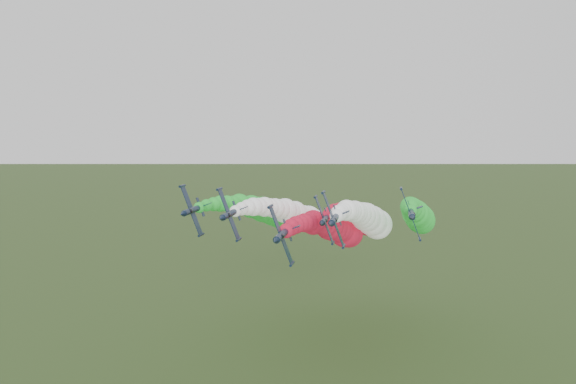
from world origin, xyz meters
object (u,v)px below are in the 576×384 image
jet_outer_right (417,215)px  jet_trail (357,219)px  jet_lead (335,229)px  jet_inner_right (368,219)px  jet_inner_left (296,215)px  jet_outer_left (269,212)px

jet_outer_right → jet_trail: jet_outer_right is taller
jet_lead → jet_trail: size_ratio=1.00×
jet_inner_right → jet_trail: size_ratio=1.01×
jet_inner_left → jet_outer_left: jet_outer_left is taller
jet_outer_left → jet_trail: (24.87, 9.71, -2.70)m
jet_lead → jet_outer_right: 28.13m
jet_lead → jet_inner_right: jet_inner_right is taller
jet_outer_right → jet_trail: size_ratio=1.00×
jet_inner_right → jet_outer_left: size_ratio=1.01×
jet_inner_left → jet_outer_right: size_ratio=1.00×
jet_outer_right → jet_trail: (-17.37, 4.47, -2.25)m
jet_inner_left → jet_outer_right: 34.80m
jet_lead → jet_inner_left: jet_inner_left is taller
jet_inner_right → jet_outer_left: 28.87m
jet_inner_right → jet_lead: bearing=-132.9°
jet_lead → jet_inner_right: bearing=47.1°
jet_outer_left → jet_lead: bearing=-31.5°
jet_inner_right → jet_outer_left: (-28.59, 3.96, 0.48)m
jet_inner_left → jet_outer_left: 8.66m
jet_inner_left → jet_outer_left: size_ratio=1.00×
jet_inner_left → jet_inner_right: jet_inner_right is taller
jet_inner_left → jet_outer_right: jet_outer_right is taller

